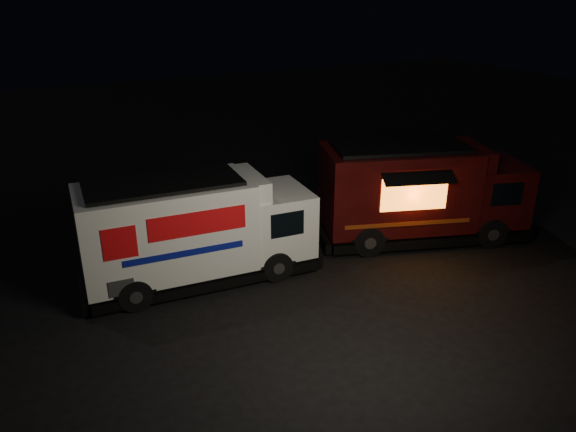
# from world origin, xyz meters

# --- Properties ---
(ground) EXTENTS (80.00, 80.00, 0.00)m
(ground) POSITION_xyz_m (0.00, 0.00, 0.00)
(ground) COLOR black
(ground) RESTS_ON ground
(white_truck) EXTENTS (7.24, 2.87, 3.22)m
(white_truck) POSITION_xyz_m (-2.60, 2.45, 1.61)
(white_truck) COLOR white
(white_truck) RESTS_ON ground
(red_truck) EXTENTS (7.75, 4.80, 3.39)m
(red_truck) POSITION_xyz_m (5.20, 1.84, 1.69)
(red_truck) COLOR #390A0B
(red_truck) RESTS_ON ground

